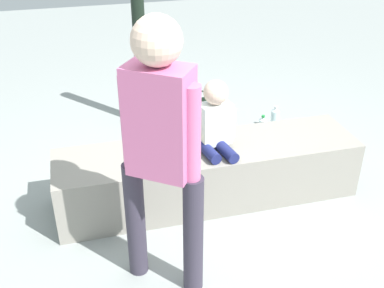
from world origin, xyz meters
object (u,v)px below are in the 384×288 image
water_bottle_far_side (262,126)px  party_cup_red (128,170)px  water_bottle_near_gift (275,118)px  handbag_black_leather (198,114)px  gift_bag (289,137)px  cake_box_white (85,162)px  adult_standing (160,139)px  child_seated (216,120)px  cake_plate (181,146)px

water_bottle_far_side → party_cup_red: bearing=-165.2°
water_bottle_near_gift → handbag_black_leather: handbag_black_leather is taller
gift_bag → water_bottle_near_gift: gift_bag is taller
gift_bag → water_bottle_far_side: bearing=108.9°
gift_bag → cake_box_white: (-1.67, 0.16, -0.08)m
party_cup_red → handbag_black_leather: size_ratio=0.25×
gift_bag → party_cup_red: (-1.35, -0.01, -0.09)m
handbag_black_leather → cake_box_white: bearing=-156.7°
gift_bag → handbag_black_leather: bearing=135.0°
adult_standing → party_cup_red: bearing=92.9°
adult_standing → party_cup_red: size_ratio=16.86×
child_seated → cake_box_white: size_ratio=1.49×
adult_standing → cake_box_white: size_ratio=4.67×
gift_bag → party_cup_red: gift_bag is taller
water_bottle_near_gift → water_bottle_far_side: (-0.16, -0.10, -0.01)m
adult_standing → water_bottle_far_side: 2.05m
child_seated → gift_bag: (0.80, 0.47, -0.49)m
adult_standing → child_seated: bearing=53.5°
child_seated → gift_bag: bearing=30.5°
adult_standing → party_cup_red: adult_standing is taller
gift_bag → cake_plate: bearing=-157.6°
cake_plate → adult_standing: bearing=-110.6°
child_seated → cake_box_white: bearing=143.7°
party_cup_red → handbag_black_leather: (0.74, 0.63, 0.09)m
adult_standing → cake_box_white: 1.60m
gift_bag → water_bottle_near_gift: 0.42m
child_seated → adult_standing: (-0.49, -0.67, 0.29)m
adult_standing → gift_bag: adult_standing is taller
cake_plate → gift_bag: cake_plate is taller
child_seated → handbag_black_leather: bearing=80.3°
gift_bag → water_bottle_near_gift: (0.05, 0.41, -0.03)m
cake_box_white → party_cup_red: bearing=-29.6°
child_seated → gift_bag: size_ratio=1.58×
cake_box_white → child_seated: bearing=-36.3°
adult_standing → cake_plate: (0.27, 0.72, -0.48)m
cake_plate → handbag_black_leather: 1.16m
water_bottle_near_gift → water_bottle_far_side: water_bottle_near_gift is taller
cake_box_white → adult_standing: bearing=-74.1°
gift_bag → water_bottle_far_side: (-0.11, 0.31, -0.04)m
cake_plate → water_bottle_far_side: bearing=38.8°
handbag_black_leather → cake_plate: bearing=-111.5°
cake_plate → cake_box_white: cake_plate is taller
gift_bag → water_bottle_far_side: gift_bag is taller
adult_standing → water_bottle_far_side: adult_standing is taller
water_bottle_near_gift → cake_box_white: water_bottle_near_gift is taller
water_bottle_near_gift → water_bottle_far_side: size_ratio=1.14×
child_seated → gift_bag: child_seated is taller
water_bottle_near_gift → adult_standing: bearing=-131.0°
water_bottle_far_side → party_cup_red: water_bottle_far_side is taller
cake_plate → water_bottle_far_side: (0.92, 0.74, -0.34)m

